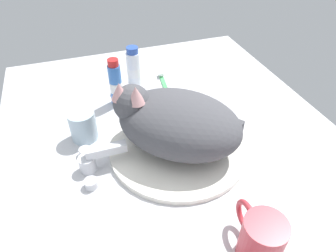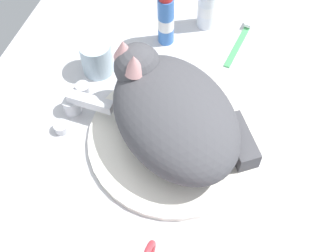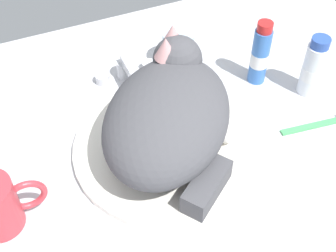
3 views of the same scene
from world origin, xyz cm
name	(u,v)px [view 2 (image 2 of 3)]	position (x,y,z in cm)	size (l,w,h in cm)	color
ground_plane	(175,144)	(0.00, 0.00, -1.50)	(110.00, 82.50, 3.00)	silver
sink_basin	(175,138)	(0.00, 0.00, 0.60)	(32.16, 32.16, 1.20)	white
faucet	(78,104)	(0.00, 19.47, 2.49)	(12.53, 10.60, 5.65)	silver
cat	(173,112)	(0.69, 0.70, 7.91)	(33.06, 33.96, 15.53)	#4C4C51
rinse_cup	(97,57)	(11.00, 20.21, 3.72)	(6.33, 6.33, 7.45)	silver
toothpaste_bottle	(166,19)	(23.20, 9.72, 6.23)	(3.46, 3.46, 13.38)	#3870C6
mouthwash_bottle	(207,4)	(30.57, 2.95, 5.78)	(4.08, 4.08, 12.46)	white
toothbrush	(240,40)	(27.93, -5.60, 0.53)	(14.06, 2.96, 1.60)	#4CB266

